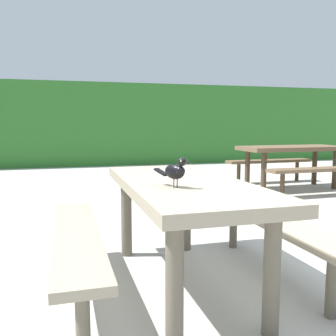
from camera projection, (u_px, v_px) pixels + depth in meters
ground_plane at (248, 296)px, 2.41m from camera, size 60.00×60.00×0.00m
hedge_wall at (107, 124)px, 10.76m from camera, size 28.00×1.89×2.23m
picnic_table_foreground at (182, 207)px, 2.50m from camera, size 1.70×1.81×0.74m
bird_grackle at (176, 171)px, 2.17m from camera, size 0.16×0.26×0.18m
picnic_table_mid_left at (291, 157)px, 6.41m from camera, size 1.82×1.73×0.74m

